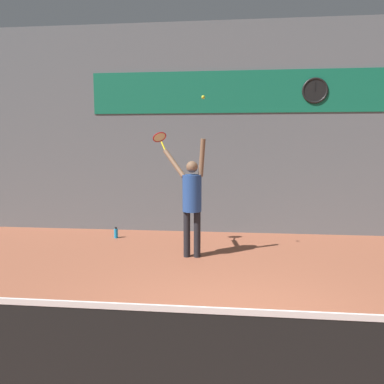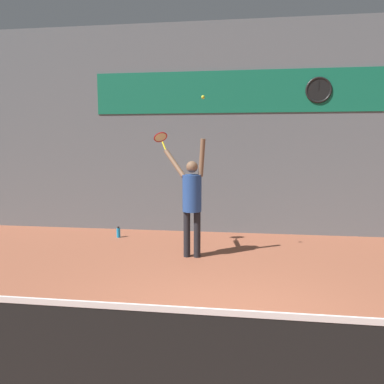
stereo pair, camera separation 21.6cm
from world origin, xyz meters
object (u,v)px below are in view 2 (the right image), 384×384
Objects in this scene: tennis_ball at (203,97)px; water_bottle at (118,233)px; tennis_player at (192,197)px; tennis_racket at (161,138)px; scoreboard_clock at (319,90)px.

tennis_ball is 3.82m from water_bottle.
tennis_racket is (-0.69, 0.50, 1.12)m from tennis_player.
tennis_racket is 1.30m from tennis_ball.
tennis_racket is at bearing 147.65° from tennis_ball.
tennis_player reaches higher than water_bottle.
tennis_player is 2.50m from water_bottle.
tennis_player is at bearing -33.62° from water_bottle.
scoreboard_clock reaches higher than tennis_ball.
tennis_ball reaches higher than tennis_racket.
tennis_player is 5.80× the size of tennis_racket.
tennis_ball is at bearing -32.35° from tennis_racket.
tennis_racket is 6.07× the size of tennis_ball.
scoreboard_clock reaches higher than tennis_racket.
tennis_ball is 0.25× the size of water_bottle.
tennis_ball reaches higher than tennis_player.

